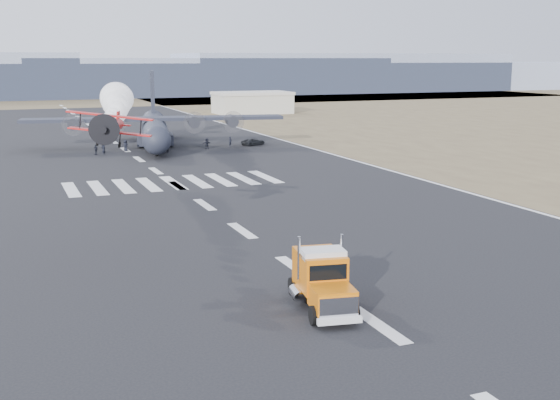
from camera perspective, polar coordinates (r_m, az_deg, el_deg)
ground at (r=40.88m, az=8.01°, el=-10.02°), size 500.00×500.00×0.00m
scrub_far at (r=263.98m, az=-17.84°, el=7.67°), size 500.00×80.00×0.00m
runway_markings at (r=95.99m, az=-10.06°, el=2.35°), size 60.00×260.00×0.01m
ridge_seg_d at (r=293.61m, az=-18.37°, el=9.23°), size 150.00×50.00×13.00m
ridge_seg_e at (r=304.82m, az=-5.93°, el=9.99°), size 150.00×50.00×15.00m
ridge_seg_f at (r=328.75m, az=5.20°, el=10.28°), size 150.00×50.00×17.00m
ridge_seg_g at (r=362.95m, az=14.51°, el=9.76°), size 150.00×50.00×13.00m
hangar_right at (r=194.51m, az=-2.27°, el=7.93°), size 20.50×12.50×5.90m
semi_truck at (r=42.62m, az=3.44°, el=-6.42°), size 3.85×8.42×3.70m
aerobatic_biplane at (r=55.16m, az=-13.53°, el=5.86°), size 6.48×5.90×2.75m
smoke_trail at (r=83.39m, az=-13.13°, el=7.84°), size 7.89×34.25×4.04m
transport_aircraft at (r=123.10m, az=-10.15°, el=5.84°), size 43.52×35.64×12.60m
support_vehicle at (r=122.78m, az=-2.18°, el=4.75°), size 4.71×3.33×1.19m
crew_a at (r=120.62m, az=-4.06°, el=4.74°), size 0.82×0.80×1.74m
crew_b at (r=113.99m, az=-9.19°, el=4.24°), size 0.75×0.98×1.77m
crew_c at (r=118.67m, az=-12.50°, el=4.36°), size 1.14×0.77×1.61m
crew_d at (r=114.17m, az=-14.75°, el=3.98°), size 0.95×1.04×1.61m
crew_e at (r=117.47m, az=-12.43°, el=4.35°), size 1.04×1.02×1.85m
crew_f at (r=118.00m, az=-5.96°, el=4.58°), size 1.75×0.87×1.80m
crew_g at (r=113.45m, az=-14.15°, el=4.00°), size 0.81×0.77×1.73m
crew_h at (r=116.55m, az=-14.19°, el=4.16°), size 0.64×0.87×1.62m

